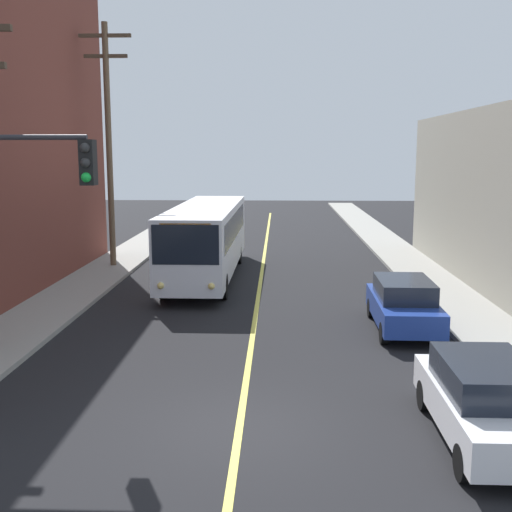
{
  "coord_description": "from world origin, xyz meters",
  "views": [
    {
      "loc": [
        0.78,
        -11.99,
        5.54
      ],
      "look_at": [
        0.0,
        9.23,
        2.0
      ],
      "focal_mm": 44.09,
      "sensor_mm": 36.0,
      "label": 1
    }
  ],
  "objects_px": {
    "parked_car_white": "(485,400)",
    "traffic_signal_left_corner": "(4,207)",
    "utility_pole_mid": "(109,136)",
    "city_bus": "(207,237)",
    "parked_car_blue": "(404,304)"
  },
  "relations": [
    {
      "from": "utility_pole_mid",
      "to": "parked_car_white",
      "type": "bearing_deg",
      "value": -56.38
    },
    {
      "from": "city_bus",
      "to": "utility_pole_mid",
      "type": "xyz_separation_m",
      "value": [
        -4.78,
        2.13,
        4.45
      ]
    },
    {
      "from": "parked_car_white",
      "to": "traffic_signal_left_corner",
      "type": "distance_m",
      "value": 10.99
    },
    {
      "from": "city_bus",
      "to": "utility_pole_mid",
      "type": "relative_size",
      "value": 1.09
    },
    {
      "from": "parked_car_white",
      "to": "parked_car_blue",
      "type": "relative_size",
      "value": 0.99
    },
    {
      "from": "city_bus",
      "to": "parked_car_white",
      "type": "distance_m",
      "value": 17.39
    },
    {
      "from": "parked_car_white",
      "to": "traffic_signal_left_corner",
      "type": "relative_size",
      "value": 0.73
    },
    {
      "from": "city_bus",
      "to": "parked_car_blue",
      "type": "bearing_deg",
      "value": -48.84
    },
    {
      "from": "city_bus",
      "to": "traffic_signal_left_corner",
      "type": "xyz_separation_m",
      "value": [
        -3.01,
        -13.5,
        2.49
      ]
    },
    {
      "from": "city_bus",
      "to": "traffic_signal_left_corner",
      "type": "height_order",
      "value": "traffic_signal_left_corner"
    },
    {
      "from": "parked_car_white",
      "to": "utility_pole_mid",
      "type": "relative_size",
      "value": 0.39
    },
    {
      "from": "parked_car_white",
      "to": "parked_car_blue",
      "type": "distance_m",
      "value": 7.71
    },
    {
      "from": "utility_pole_mid",
      "to": "traffic_signal_left_corner",
      "type": "bearing_deg",
      "value": -83.53
    },
    {
      "from": "city_bus",
      "to": "parked_car_white",
      "type": "xyz_separation_m",
      "value": [
        7.16,
        -15.82,
        -0.98
      ]
    },
    {
      "from": "parked_car_white",
      "to": "traffic_signal_left_corner",
      "type": "xyz_separation_m",
      "value": [
        -10.16,
        2.32,
        3.46
      ]
    }
  ]
}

